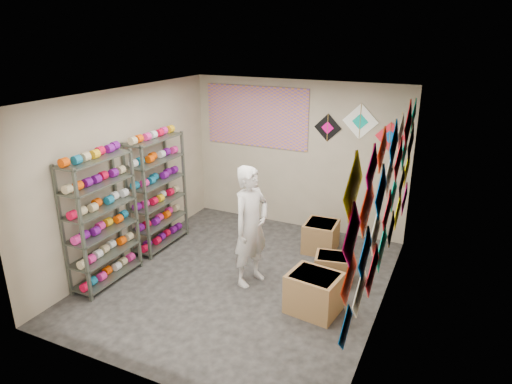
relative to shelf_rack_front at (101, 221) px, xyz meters
The scene contains 12 objects.
ground 2.19m from the shelf_rack_front, 25.53° to the left, with size 4.50×4.50×0.00m, color black.
room_walls 2.09m from the shelf_rack_front, 25.53° to the left, with size 4.50×4.50×4.50m.
shelf_rack_front is the anchor object (origin of this frame).
shelf_rack_back 1.30m from the shelf_rack_front, 90.00° to the left, with size 0.40×1.10×1.90m, color #4C5147.
string_spools 0.66m from the shelf_rack_front, 90.00° to the left, with size 0.12×2.36×0.12m.
kite_wall_display 3.91m from the shelf_rack_front, 12.82° to the left, with size 0.06×4.29×2.06m.
back_wall_kites 4.33m from the shelf_rack_front, 47.15° to the left, with size 1.54×0.02×0.76m.
poster 3.40m from the shelf_rack_front, 72.35° to the left, with size 2.00×0.01×1.10m, color #704AA1.
shopkeeper 2.12m from the shelf_rack_front, 24.31° to the left, with size 0.59×0.74×1.77m, color beige.
carton_a 3.12m from the shelf_rack_front, 10.32° to the left, with size 0.65×0.54×0.54m, color brown.
carton_b 3.39m from the shelf_rack_front, 24.97° to the left, with size 0.50×0.41×0.41m, color brown.
carton_c 3.48m from the shelf_rack_front, 41.75° to the left, with size 0.52×0.57×0.50m, color brown.
Camera 1 is at (2.73, -5.28, 3.51)m, focal length 32.00 mm.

